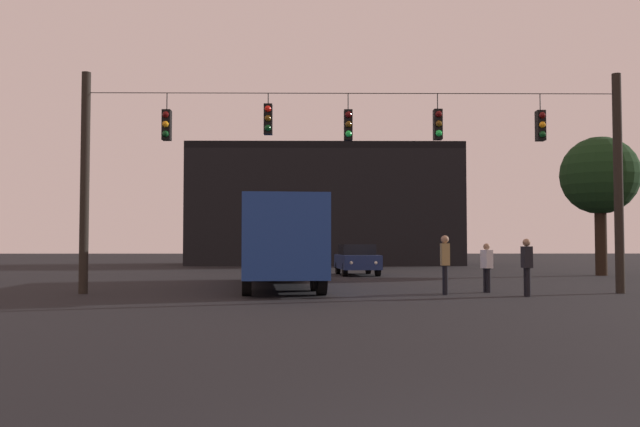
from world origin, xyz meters
TOP-DOWN VIEW (x-y plane):
  - ground_plane at (0.00, 24.50)m, footprint 168.00×168.00m
  - overhead_signal_span at (0.00, 16.43)m, footprint 16.92×0.44m
  - city_bus at (-2.46, 19.80)m, footprint 3.48×11.18m
  - car_near_right at (0.94, 29.18)m, footprint 2.14×4.44m
  - pedestrian_crossing_left at (5.01, 15.16)m, footprint 0.26×0.37m
  - pedestrian_crossing_center at (2.76, 15.88)m, footprint 0.25×0.37m
  - pedestrian_crossing_right at (4.26, 16.84)m, footprint 0.34×0.42m
  - corner_building at (-0.37, 47.34)m, footprint 19.85×8.58m
  - tree_left_silhouette at (12.84, 28.53)m, footprint 3.80×3.80m

SIDE VIEW (x-z plane):
  - ground_plane at x=0.00m, z-range 0.00..0.00m
  - car_near_right at x=0.94m, z-range 0.04..1.56m
  - pedestrian_crossing_right at x=4.26m, z-range 0.09..1.64m
  - pedestrian_crossing_left at x=5.01m, z-range 0.11..1.80m
  - pedestrian_crossing_center at x=2.76m, z-range 0.13..1.92m
  - city_bus at x=-2.46m, z-range 0.37..3.37m
  - overhead_signal_span at x=0.00m, z-range 0.61..7.50m
  - corner_building at x=-0.37m, z-range 0.00..8.80m
  - tree_left_silhouette at x=12.84m, z-range 1.44..8.25m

